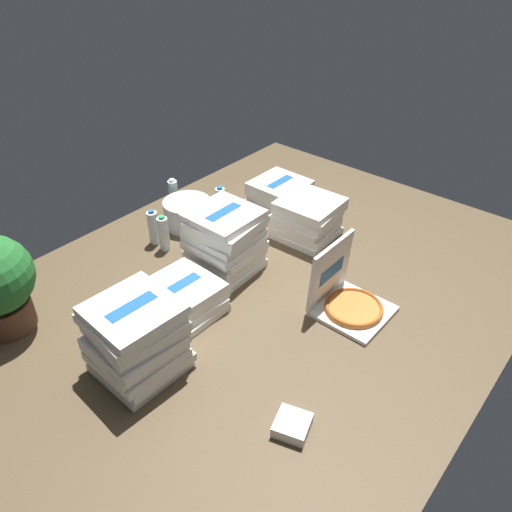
# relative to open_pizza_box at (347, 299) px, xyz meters

# --- Properties ---
(ground_plane) EXTENTS (3.20, 2.40, 0.02)m
(ground_plane) POSITION_rel_open_pizza_box_xyz_m (-0.13, 0.44, -0.08)
(ground_plane) COLOR #4C3D28
(open_pizza_box) EXTENTS (0.34, 0.35, 0.37)m
(open_pizza_box) POSITION_rel_open_pizza_box_xyz_m (0.00, 0.00, 0.00)
(open_pizza_box) COLOR white
(open_pizza_box) RESTS_ON ground_plane
(pizza_stack_right_near) EXTENTS (0.38, 0.39, 0.38)m
(pizza_stack_right_near) POSITION_rel_open_pizza_box_xyz_m (-0.14, 0.72, 0.12)
(pizza_stack_right_near) COLOR white
(pizza_stack_right_near) RESTS_ON ground_plane
(pizza_stack_right_far) EXTENTS (0.37, 0.36, 0.17)m
(pizza_stack_right_far) POSITION_rel_open_pizza_box_xyz_m (0.65, 0.95, 0.01)
(pizza_stack_right_far) COLOR white
(pizza_stack_right_far) RESTS_ON ground_plane
(pizza_stack_right_mid) EXTENTS (0.39, 0.40, 0.38)m
(pizza_stack_right_mid) POSITION_rel_open_pizza_box_xyz_m (-0.95, 0.49, 0.12)
(pizza_stack_right_mid) COLOR white
(pizza_stack_right_mid) RESTS_ON ground_plane
(pizza_stack_left_mid) EXTENTS (0.39, 0.40, 0.25)m
(pizza_stack_left_mid) POSITION_rel_open_pizza_box_xyz_m (0.44, 0.57, 0.05)
(pizza_stack_left_mid) COLOR white
(pizza_stack_left_mid) RESTS_ON ground_plane
(pizza_stack_center_far) EXTENTS (0.38, 0.38, 0.17)m
(pizza_stack_center_far) POSITION_rel_open_pizza_box_xyz_m (-0.55, 0.64, 0.01)
(pizza_stack_center_far) COLOR white
(pizza_stack_center_far) RESTS_ON ground_plane
(ice_bucket) EXTENTS (0.31, 0.31, 0.17)m
(ice_bucket) POSITION_rel_open_pizza_box_xyz_m (0.04, 1.23, 0.01)
(ice_bucket) COLOR #B7BABF
(ice_bucket) RESTS_ON ground_plane
(water_bottle_0) EXTENTS (0.06, 0.06, 0.23)m
(water_bottle_0) POSITION_rel_open_pizza_box_xyz_m (-0.06, 0.98, 0.04)
(water_bottle_0) COLOR silver
(water_bottle_0) RESTS_ON ground_plane
(water_bottle_1) EXTENTS (0.06, 0.06, 0.23)m
(water_bottle_1) POSITION_rel_open_pizza_box_xyz_m (-0.24, 1.23, 0.04)
(water_bottle_1) COLOR white
(water_bottle_1) RESTS_ON ground_plane
(water_bottle_2) EXTENTS (0.06, 0.06, 0.23)m
(water_bottle_2) POSITION_rel_open_pizza_box_xyz_m (-0.24, 1.13, 0.04)
(water_bottle_2) COLOR white
(water_bottle_2) RESTS_ON ground_plane
(water_bottle_3) EXTENTS (0.06, 0.06, 0.23)m
(water_bottle_3) POSITION_rel_open_pizza_box_xyz_m (0.24, 1.13, 0.04)
(water_bottle_3) COLOR silver
(water_bottle_3) RESTS_ON ground_plane
(water_bottle_4) EXTENTS (0.06, 0.06, 0.23)m
(water_bottle_4) POSITION_rel_open_pizza_box_xyz_m (0.15, 0.95, 0.04)
(water_bottle_4) COLOR silver
(water_bottle_4) RESTS_ON ground_plane
(water_bottle_5) EXTENTS (0.06, 0.06, 0.23)m
(water_bottle_5) POSITION_rel_open_pizza_box_xyz_m (0.11, 1.44, 0.04)
(water_bottle_5) COLOR silver
(water_bottle_5) RESTS_ON ground_plane
(napkin_pile) EXTENTS (0.17, 0.17, 0.05)m
(napkin_pile) POSITION_rel_open_pizza_box_xyz_m (-0.76, -0.22, -0.04)
(napkin_pile) COLOR white
(napkin_pile) RESTS_ON ground_plane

